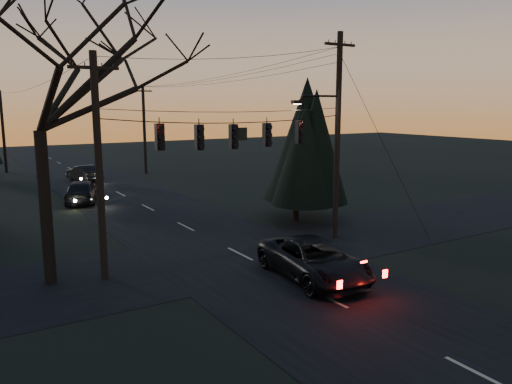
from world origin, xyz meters
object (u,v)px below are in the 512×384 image
utility_pole_left (105,278)px  bare_tree_left (35,65)px  evergreen_right (297,143)px  utility_pole_far_l (7,172)px  sedan_oncoming_a (82,191)px  utility_pole_far_r (146,174)px  sedan_oncoming_b (84,173)px  utility_pole_right (335,237)px  suv_near (314,260)px

utility_pole_left → bare_tree_left: size_ratio=0.75×
utility_pole_left → evergreen_right: 13.51m
utility_pole_far_l → sedan_oncoming_a: utility_pole_far_l is taller
utility_pole_far_l → utility_pole_far_r: bearing=-34.8°
utility_pole_far_r → sedan_oncoming_b: 6.67m
utility_pole_right → sedan_oncoming_b: 26.69m
utility_pole_far_r → suv_near: 32.62m
sedan_oncoming_a → sedan_oncoming_b: sedan_oncoming_a is taller
utility_pole_right → suv_near: 6.39m
sedan_oncoming_b → utility_pole_far_l: bearing=-75.7°
utility_pole_right → bare_tree_left: (-13.36, 0.55, 7.96)m
utility_pole_far_l → utility_pole_right: bearing=-72.3°
suv_near → utility_pole_far_r: bearing=87.1°
utility_pole_far_r → suv_near: size_ratio=1.57×
bare_tree_left → evergreen_right: (13.93, 3.53, -3.49)m
utility_pole_left → utility_pole_far_l: 36.00m
suv_near → sedan_oncoming_b: suv_near is taller
evergreen_right → bare_tree_left: bearing=-165.8°
utility_pole_far_l → evergreen_right: (12.07, -31.91, 4.47)m
utility_pole_far_r → bare_tree_left: bearing=-116.0°
utility_pole_right → bare_tree_left: 15.56m
utility_pole_right → utility_pole_left: utility_pole_right is taller
utility_pole_far_r → utility_pole_far_l: bearing=145.2°
utility_pole_far_r → evergreen_right: evergreen_right is taller
utility_pole_far_l → sedan_oncoming_b: utility_pole_far_l is taller
bare_tree_left → suv_near: bare_tree_left is taller
suv_near → utility_pole_left: bearing=153.3°
bare_tree_left → sedan_oncoming_b: size_ratio=2.65×
evergreen_right → suv_near: 10.56m
utility_pole_far_l → bare_tree_left: size_ratio=0.70×
utility_pole_far_l → evergreen_right: evergreen_right is taller
evergreen_right → sedan_oncoming_a: size_ratio=1.63×
utility_pole_far_r → bare_tree_left: 31.54m
utility_pole_left → sedan_oncoming_a: utility_pole_left is taller
utility_pole_right → utility_pole_far_r: bearing=90.0°
utility_pole_right → sedan_oncoming_a: (-8.70, 15.94, 0.81)m
utility_pole_left → utility_pole_far_l: utility_pole_left is taller
utility_pole_far_r → suv_near: (-4.70, -32.27, 0.75)m
utility_pole_left → sedan_oncoming_a: size_ratio=1.79×
utility_pole_right → suv_near: utility_pole_right is taller
utility_pole_far_l → sedan_oncoming_b: size_ratio=1.87×
bare_tree_left → utility_pole_right: bearing=-2.4°
utility_pole_left → evergreen_right: size_ratio=1.10×
evergreen_right → suv_near: (-5.27, -8.35, -3.72)m
utility_pole_far_l → bare_tree_left: 36.38m
evergreen_right → utility_pole_far_l: bearing=110.7°
suv_near → utility_pole_right: bearing=47.6°
sedan_oncoming_b → suv_near: bearing=80.1°
sedan_oncoming_a → sedan_oncoming_b: bearing=-83.4°
utility_pole_left → suv_near: size_ratio=1.57×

